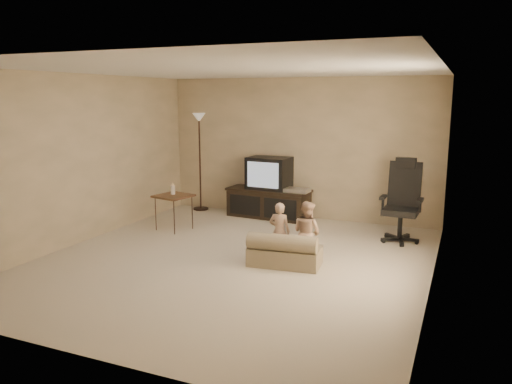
% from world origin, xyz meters
% --- Properties ---
extents(floor, '(5.50, 5.50, 0.00)m').
position_xyz_m(floor, '(0.00, 0.00, 0.00)').
color(floor, beige).
rests_on(floor, ground).
extents(room_shell, '(5.50, 5.50, 5.50)m').
position_xyz_m(room_shell, '(0.00, 0.00, 1.52)').
color(room_shell, silver).
rests_on(room_shell, floor).
extents(tv_stand, '(1.56, 0.66, 1.10)m').
position_xyz_m(tv_stand, '(-0.47, 2.49, 0.46)').
color(tv_stand, black).
rests_on(tv_stand, floor).
extents(office_chair, '(0.62, 0.64, 1.26)m').
position_xyz_m(office_chair, '(1.93, 1.87, 0.45)').
color(office_chair, black).
rests_on(office_chair, floor).
extents(side_table, '(0.63, 0.63, 0.79)m').
position_xyz_m(side_table, '(-1.60, 1.07, 0.56)').
color(side_table, brown).
rests_on(side_table, floor).
extents(floor_lamp, '(0.29, 0.29, 1.86)m').
position_xyz_m(floor_lamp, '(-1.92, 2.55, 1.36)').
color(floor_lamp, '#301D15').
rests_on(floor_lamp, floor).
extents(child_sofa, '(0.97, 0.61, 0.45)m').
position_xyz_m(child_sofa, '(0.69, 0.09, 0.18)').
color(child_sofa, gray).
rests_on(child_sofa, floor).
extents(toddler_left, '(0.30, 0.23, 0.79)m').
position_xyz_m(toddler_left, '(0.55, 0.30, 0.39)').
color(toddler_left, tan).
rests_on(toddler_left, floor).
extents(toddler_right, '(0.46, 0.36, 0.84)m').
position_xyz_m(toddler_right, '(0.92, 0.31, 0.42)').
color(toddler_right, tan).
rests_on(toddler_right, floor).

